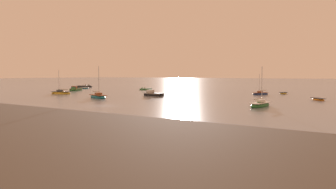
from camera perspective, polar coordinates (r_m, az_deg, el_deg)
The scene contains 13 objects.
ground_plane at distance 57.51m, azimuth -11.13°, elevation -1.92°, with size 800.00×800.00×0.00m, color gray.
rowboat_moored_0 at distance 105.47m, azimuth -17.79°, elevation 0.50°, with size 3.28×3.93×0.61m.
sailboat_moored_0 at distance 94.84m, azimuth -17.91°, elevation 0.26°, with size 6.38×3.34×6.83m.
rowboat_moored_1 at distance 75.34m, azimuth 24.34°, elevation -0.77°, with size 3.65×3.97×0.64m.
sailboat_moored_1 at distance 57.01m, azimuth 15.52°, elevation -1.73°, with size 2.29×6.35×7.01m.
rowboat_moored_2 at distance 128.68m, azimuth -13.98°, elevation 1.08°, with size 2.89×4.42×0.66m.
sailboat_moored_2 at distance 76.51m, azimuth -11.93°, elevation -0.36°, with size 7.06×4.31×7.57m.
motorboat_moored_0 at distance 114.69m, azimuth -4.05°, elevation 0.91°, with size 4.49×3.58×1.49m.
motorboat_moored_3 at distance 141.42m, azimuth -13.85°, elevation 1.33°, with size 5.86×5.41×2.04m.
motorboat_moored_4 at distance 112.29m, azimuth -15.72°, elevation 0.80°, with size 4.69×6.35×2.31m.
sailboat_moored_3 at distance 90.88m, azimuth 15.57°, elevation 0.14°, with size 3.72×5.23×5.69m.
rowboat_moored_4 at distance 96.51m, azimuth 19.17°, elevation 0.21°, with size 1.60×3.91×0.60m.
motorboat_moored_5 at distance 82.88m, azimuth -2.90°, elevation 0.01°, with size 6.20×3.05×2.26m.
Camera 1 is at (40.95, -40.03, 5.37)m, focal length 35.55 mm.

